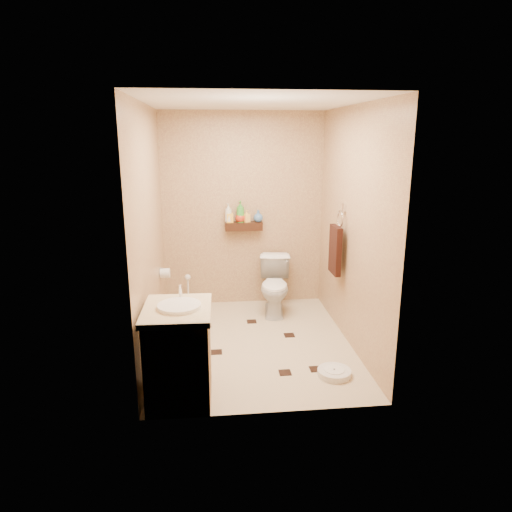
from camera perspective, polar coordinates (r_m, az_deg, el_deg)
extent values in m
plane|color=tan|center=(4.87, -0.35, -10.81)|extent=(2.50, 2.50, 0.00)
cube|color=tan|center=(5.71, -1.62, 5.67)|extent=(2.00, 0.04, 2.40)
cube|color=tan|center=(3.28, 1.79, -1.26)|extent=(2.00, 0.04, 2.40)
cube|color=tan|center=(4.50, -13.17, 2.79)|extent=(0.04, 2.50, 2.40)
cube|color=tan|center=(4.69, 11.90, 3.34)|extent=(0.04, 2.50, 2.40)
cube|color=silver|center=(4.40, -0.40, 18.63)|extent=(2.00, 2.50, 0.02)
cube|color=#321A0D|center=(5.66, -1.54, 3.75)|extent=(0.46, 0.14, 0.10)
cube|color=black|center=(4.69, -4.96, -11.87)|extent=(0.11, 0.11, 0.01)
cube|color=black|center=(5.05, 4.18, -9.84)|extent=(0.11, 0.11, 0.01)
cube|color=black|center=(4.32, 3.65, -14.33)|extent=(0.11, 0.11, 0.01)
cube|color=black|center=(5.31, -6.24, -8.64)|extent=(0.11, 0.11, 0.01)
cube|color=black|center=(4.41, 7.47, -13.83)|extent=(0.11, 0.11, 0.01)
cube|color=black|center=(5.38, -0.55, -8.19)|extent=(0.11, 0.11, 0.01)
imported|color=white|center=(5.55, 2.39, -3.77)|extent=(0.46, 0.71, 0.68)
cube|color=brown|center=(3.84, -9.58, -12.23)|extent=(0.51, 0.62, 0.74)
cube|color=beige|center=(3.68, -9.85, -6.73)|extent=(0.55, 0.66, 0.05)
cylinder|color=white|center=(3.67, -9.57, -6.30)|extent=(0.34, 0.34, 0.05)
cylinder|color=silver|center=(3.85, -9.43, -4.32)|extent=(0.03, 0.03, 0.11)
cylinder|color=silver|center=(4.32, 9.75, -14.17)|extent=(0.40, 0.40, 0.06)
cylinder|color=white|center=(4.31, 9.77, -13.82)|extent=(0.18, 0.18, 0.01)
cylinder|color=#19655A|center=(5.82, -8.41, -5.98)|extent=(0.10, 0.10, 0.11)
cylinder|color=silver|center=(5.75, -8.49, -4.06)|extent=(0.02, 0.02, 0.32)
sphere|color=silver|center=(5.71, -8.55, -2.64)|extent=(0.07, 0.07, 0.07)
cube|color=silver|center=(4.89, 10.96, 5.99)|extent=(0.03, 0.06, 0.08)
torus|color=silver|center=(4.90, 10.50, 4.61)|extent=(0.02, 0.19, 0.19)
cube|color=black|center=(4.96, 9.87, 0.74)|extent=(0.06, 0.30, 0.52)
cylinder|color=silver|center=(5.27, -11.31, -2.11)|extent=(0.11, 0.11, 0.11)
cylinder|color=silver|center=(5.25, -11.78, -1.49)|extent=(0.04, 0.02, 0.02)
imported|color=silver|center=(5.62, -3.47, 5.38)|extent=(0.12, 0.12, 0.23)
imported|color=yellow|center=(5.63, -3.32, 5.07)|extent=(0.09, 0.09, 0.17)
imported|color=#B93115|center=(5.64, -1.99, 5.02)|extent=(0.15, 0.15, 0.16)
imported|color=green|center=(5.63, -1.97, 5.57)|extent=(0.13, 0.13, 0.27)
imported|color=#FFC454|center=(5.64, -1.18, 5.02)|extent=(0.10, 0.10, 0.15)
imported|color=#426CA5|center=(5.66, 0.28, 5.03)|extent=(0.15, 0.15, 0.15)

